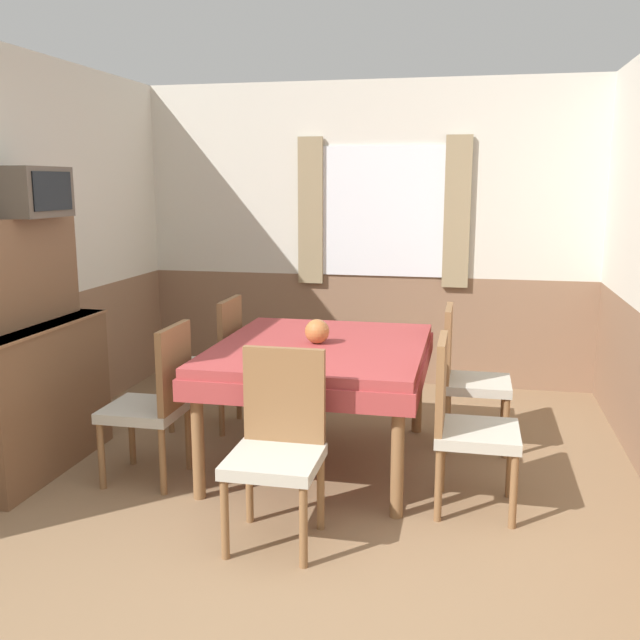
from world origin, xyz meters
name	(u,v)px	position (x,y,z in m)	size (l,w,h in m)	color
ground_plane	(231,617)	(0.00, 0.00, 0.00)	(16.00, 16.00, 0.00)	#846647
wall_back	(367,234)	(0.01, 3.67, 1.31)	(4.31, 0.09, 2.60)	silver
wall_left	(38,250)	(-1.98, 1.82, 1.30)	(0.05, 4.05, 2.60)	silver
dining_table	(321,360)	(0.01, 1.72, 0.67)	(1.30, 1.55, 0.77)	#9E3838
chair_head_near	(278,441)	(0.01, 0.71, 0.50)	(0.44, 0.44, 0.95)	brown
chair_left_far	(214,359)	(-0.88, 2.21, 0.50)	(0.44, 0.44, 0.95)	brown
chair_left_near	(156,399)	(-0.88, 1.23, 0.50)	(0.44, 0.44, 0.95)	brown
chair_right_far	(466,373)	(0.90, 2.21, 0.50)	(0.44, 0.44, 0.95)	brown
chair_right_near	(464,420)	(0.90, 1.23, 0.50)	(0.44, 0.44, 0.95)	brown
sideboard	(25,366)	(-1.73, 1.23, 0.66)	(0.46, 1.18, 1.55)	brown
tv	(31,192)	(-1.67, 1.35, 1.70)	(0.29, 0.48, 0.30)	#51473D
vase	(317,331)	(-0.01, 1.72, 0.85)	(0.15, 0.15, 0.15)	#B26B38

